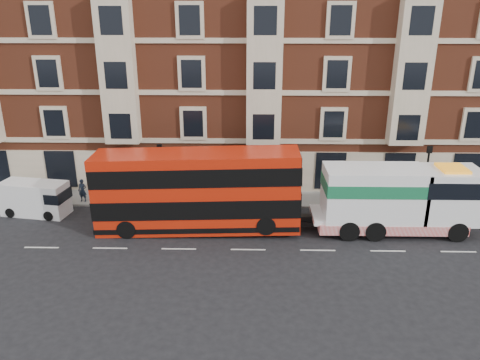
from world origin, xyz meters
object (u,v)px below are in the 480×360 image
tow_truck (396,199)px  pedestrian (82,191)px  double_decker_bus (197,190)px  box_van (35,199)px

tow_truck → pedestrian: 21.09m
pedestrian → tow_truck: bearing=-3.7°
double_decker_bus → tow_truck: 12.07m
box_van → pedestrian: 3.16m
tow_truck → box_van: size_ratio=2.18×
double_decker_bus → box_van: double_decker_bus is taller
double_decker_bus → pedestrian: 9.64m
double_decker_bus → tow_truck: double_decker_bus is taller
double_decker_bus → tow_truck: (12.07, 0.00, -0.46)m
box_van → pedestrian: size_ratio=2.78×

